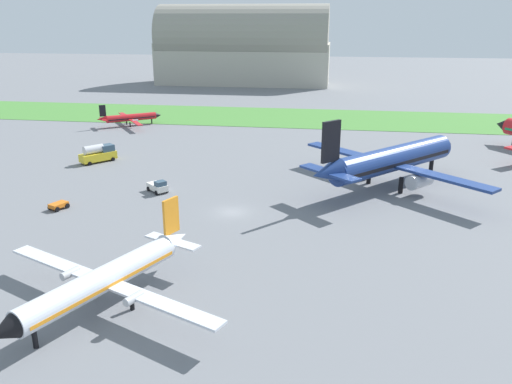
# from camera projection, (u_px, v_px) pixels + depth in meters

# --- Properties ---
(ground_plane) EXTENTS (600.00, 600.00, 0.00)m
(ground_plane) POSITION_uv_depth(u_px,v_px,m) (232.00, 212.00, 70.22)
(ground_plane) COLOR slate
(grass_taxiway_strip) EXTENTS (360.00, 28.00, 0.08)m
(grass_taxiway_strip) POSITION_uv_depth(u_px,v_px,m) (284.00, 117.00, 136.58)
(grass_taxiway_strip) COLOR #478438
(grass_taxiway_strip) RESTS_ON ground_plane
(airplane_midfield_jet) EXTENTS (26.98, 27.69, 12.11)m
(airplane_midfield_jet) POSITION_uv_depth(u_px,v_px,m) (391.00, 160.00, 79.27)
(airplane_midfield_jet) COLOR navy
(airplane_midfield_jet) RESTS_ON ground_plane
(airplane_foreground_turboprop) EXTENTS (24.47, 21.24, 7.82)m
(airplane_foreground_turboprop) POSITION_uv_depth(u_px,v_px,m) (106.00, 278.00, 46.47)
(airplane_foreground_turboprop) COLOR silver
(airplane_foreground_turboprop) RESTS_ON ground_plane
(airplane_taxiing_turboprop) EXTENTS (13.83, 15.63, 5.56)m
(airplane_taxiing_turboprop) POSITION_uv_depth(u_px,v_px,m) (130.00, 118.00, 125.51)
(airplane_taxiing_turboprop) COLOR red
(airplane_taxiing_turboprop) RESTS_ON ground_plane
(pushback_tug_near_gate) EXTENTS (3.88, 3.74, 1.95)m
(pushback_tug_near_gate) POSITION_uv_depth(u_px,v_px,m) (158.00, 186.00, 77.92)
(pushback_tug_near_gate) COLOR white
(pushback_tug_near_gate) RESTS_ON ground_plane
(baggage_cart_midfield) EXTENTS (2.55, 2.88, 0.90)m
(baggage_cart_midfield) POSITION_uv_depth(u_px,v_px,m) (59.00, 205.00, 71.13)
(baggage_cart_midfield) COLOR orange
(baggage_cart_midfield) RESTS_ON ground_plane
(fuel_truck_by_runway) EXTENTS (5.95, 6.57, 3.29)m
(fuel_truck_by_runway) POSITION_uv_depth(u_px,v_px,m) (98.00, 153.00, 94.10)
(fuel_truck_by_runway) COLOR yellow
(fuel_truck_by_runway) RESTS_ON ground_plane
(hangar_distant) EXTENTS (67.17, 24.32, 30.26)m
(hangar_distant) POSITION_uv_depth(u_px,v_px,m) (243.00, 47.00, 201.04)
(hangar_distant) COLOR #B2AD9E
(hangar_distant) RESTS_ON ground_plane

